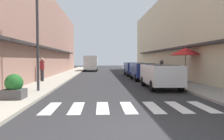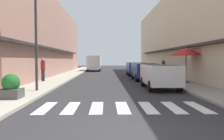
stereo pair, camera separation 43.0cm
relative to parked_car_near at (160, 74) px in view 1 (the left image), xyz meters
name	(u,v)px [view 1 (the left image)]	position (x,y,z in m)	size (l,w,h in m)	color
ground_plane	(111,78)	(-2.64, 8.53, -0.92)	(93.29, 93.29, 0.00)	#2B2B2D
sidewalk_left	(61,77)	(-7.47, 8.53, -0.86)	(2.27, 59.36, 0.12)	#ADA899
sidewalk_right	(160,77)	(2.19, 8.53, -0.86)	(2.27, 59.36, 0.12)	gray
building_row_left	(26,36)	(-11.10, 9.65, 3.22)	(5.50, 40.16, 8.28)	#A87A6B
building_row_right	(192,34)	(5.82, 9.65, 3.55)	(5.50, 40.16, 8.95)	beige
crosswalk	(128,107)	(-2.64, -5.44, -0.92)	(6.15, 2.20, 0.01)	silver
parked_car_near	(160,74)	(0.00, 0.00, 0.00)	(1.84, 4.39, 1.47)	silver
parked_car_mid	(143,70)	(0.00, 5.88, 0.00)	(1.83, 4.18, 1.47)	navy
parked_car_far	(133,67)	(0.00, 11.57, 0.00)	(1.84, 4.46, 1.47)	navy
delivery_van	(91,62)	(-5.14, 22.21, 0.48)	(2.03, 5.41, 2.37)	silver
street_lamp	(41,26)	(-6.82, -1.43, 2.65)	(1.19, 0.28, 5.68)	#38383D
cafe_umbrella	(185,51)	(2.56, 2.73, 1.45)	(2.32, 2.32, 2.55)	#262626
planter_corner	(14,87)	(-7.35, -3.94, -0.32)	(0.86, 0.86, 1.06)	#4C4C4C
pedestrian_walking_near	(42,69)	(-8.15, 4.05, 0.16)	(0.34, 0.34, 1.81)	#282B33
pedestrian_walking_far	(162,67)	(2.32, 8.40, 0.13)	(0.34, 0.34, 1.77)	#282B33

